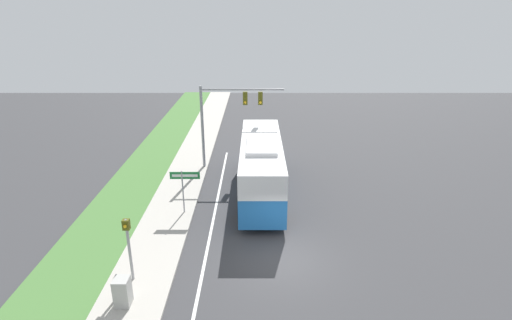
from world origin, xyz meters
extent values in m
plane|color=#38383A|center=(0.00, 0.00, 0.00)|extent=(80.00, 80.00, 0.00)
cube|color=#ADA89E|center=(-6.20, 0.00, 0.06)|extent=(2.80, 80.00, 0.12)
cube|color=#477538|center=(-9.40, 0.00, 0.05)|extent=(3.60, 80.00, 0.10)
cube|color=silver|center=(-3.60, 0.00, 0.00)|extent=(0.14, 30.00, 0.01)
cube|color=#236BB7|center=(-0.88, 7.31, 1.25)|extent=(2.50, 10.61, 1.65)
cube|color=white|center=(-0.88, 7.31, 2.75)|extent=(2.50, 10.61, 1.35)
cube|color=black|center=(-0.88, 7.31, 2.29)|extent=(2.54, 9.76, 1.02)
cube|color=white|center=(-0.88, 6.52, 3.55)|extent=(1.75, 3.71, 0.24)
cylinder|color=black|center=(-2.08, 10.60, 0.51)|extent=(0.28, 1.02, 1.02)
cylinder|color=black|center=(0.32, 10.60, 0.51)|extent=(0.28, 1.02, 1.02)
cylinder|color=black|center=(-2.08, 4.03, 0.51)|extent=(0.28, 1.02, 1.02)
cylinder|color=black|center=(0.32, 4.03, 0.51)|extent=(0.28, 1.02, 1.02)
cylinder|color=#939399|center=(-5.05, 11.72, 3.04)|extent=(0.20, 0.20, 6.08)
cylinder|color=#939399|center=(-2.15, 11.72, 5.83)|extent=(5.79, 0.14, 0.14)
cube|color=#47470F|center=(-1.96, 11.72, 5.21)|extent=(0.32, 0.28, 0.90)
sphere|color=yellow|center=(-1.96, 11.54, 4.96)|extent=(0.18, 0.18, 0.18)
cube|color=#47470F|center=(-0.90, 11.72, 5.21)|extent=(0.32, 0.28, 0.90)
sphere|color=yellow|center=(-0.90, 11.54, 4.96)|extent=(0.18, 0.18, 0.18)
cylinder|color=#939399|center=(-6.52, -1.52, 1.50)|extent=(0.12, 0.12, 3.01)
cube|color=#47470F|center=(-6.52, -1.52, 2.79)|extent=(0.28, 0.24, 0.44)
sphere|color=yellow|center=(-6.52, -1.67, 2.79)|extent=(0.14, 0.14, 0.14)
cylinder|color=#939399|center=(-5.33, 4.56, 1.32)|extent=(0.08, 0.08, 2.65)
cube|color=#196B33|center=(-5.16, 4.56, 2.39)|extent=(1.68, 0.03, 0.42)
cube|color=white|center=(-5.16, 4.54, 2.39)|extent=(1.42, 0.01, 0.15)
cube|color=#A8A8A3|center=(-6.42, -3.12, 0.71)|extent=(0.59, 0.62, 1.19)
camera|label=1|loc=(-1.21, -15.84, 11.03)|focal=28.00mm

